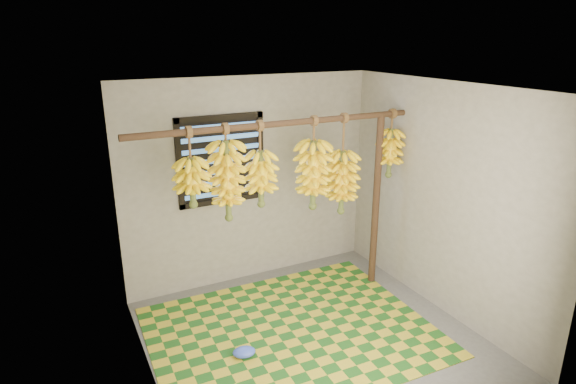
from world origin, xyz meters
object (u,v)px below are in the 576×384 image
woven_mat (291,331)px  banana_bunch_a (192,182)px  plastic_bag (244,352)px  banana_bunch_f (390,153)px  support_post (376,203)px  banana_bunch_b (227,181)px  banana_bunch_d (313,175)px  banana_bunch_c (261,179)px  banana_bunch_e (342,182)px

woven_mat → banana_bunch_a: size_ratio=3.60×
woven_mat → plastic_bag: (-0.57, -0.15, 0.05)m
plastic_bag → banana_bunch_f: size_ratio=0.28×
woven_mat → banana_bunch_f: banana_bunch_f is taller
banana_bunch_a → support_post: bearing=0.0°
support_post → banana_bunch_b: size_ratio=2.13×
plastic_bag → banana_bunch_a: 1.62m
banana_bunch_b → banana_bunch_a: bearing=180.0°
banana_bunch_a → banana_bunch_d: (1.27, 0.00, -0.10)m
banana_bunch_c → banana_bunch_e: 0.96m
support_post → plastic_bag: 2.21m
banana_bunch_f → banana_bunch_c: bearing=180.0°
support_post → banana_bunch_c: bearing=180.0°
banana_bunch_d → banana_bunch_f: bearing=0.0°
woven_mat → banana_bunch_a: banana_bunch_a is taller
banana_bunch_e → support_post: bearing=0.0°
woven_mat → banana_bunch_c: (-0.09, 0.49, 1.47)m
support_post → woven_mat: bearing=-160.0°
banana_bunch_a → banana_bunch_f: 2.26m
support_post → woven_mat: (-1.33, -0.49, -0.99)m
plastic_bag → banana_bunch_f: banana_bunch_f is taller
banana_bunch_e → banana_bunch_a: bearing=180.0°
support_post → banana_bunch_c: 1.50m
support_post → banana_bunch_a: bearing=180.0°
plastic_bag → banana_bunch_e: (1.43, 0.64, 1.25)m
woven_mat → banana_bunch_c: size_ratio=3.15×
woven_mat → banana_bunch_b: bearing=131.8°
woven_mat → banana_bunch_f: bearing=18.1°
support_post → banana_bunch_f: 0.58m
banana_bunch_a → banana_bunch_f: (2.26, 0.00, 0.03)m
banana_bunch_c → banana_bunch_a: bearing=180.0°
banana_bunch_a → banana_bunch_d: same height
woven_mat → banana_bunch_c: banana_bunch_c is taller
banana_bunch_e → banana_bunch_d: bearing=180.0°
banana_bunch_d → banana_bunch_f: 0.99m
support_post → banana_bunch_e: bearing=180.0°
banana_bunch_d → banana_bunch_a: bearing=180.0°
plastic_bag → banana_bunch_b: bearing=78.2°
banana_bunch_c → woven_mat: bearing=-79.5°
banana_bunch_b → banana_bunch_e: same height
support_post → banana_bunch_f: (0.15, 0.00, 0.56)m
banana_bunch_a → banana_bunch_d: size_ratio=0.77×
banana_bunch_a → banana_bunch_d: 1.28m
support_post → banana_bunch_f: bearing=0.0°
banana_bunch_f → banana_bunch_d: bearing=180.0°
support_post → woven_mat: size_ratio=0.74×
banana_bunch_b → banana_bunch_f: 1.92m
plastic_bag → banana_bunch_b: banana_bunch_b is taller
banana_bunch_a → plastic_bag: bearing=-71.9°
woven_mat → banana_bunch_e: 1.63m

